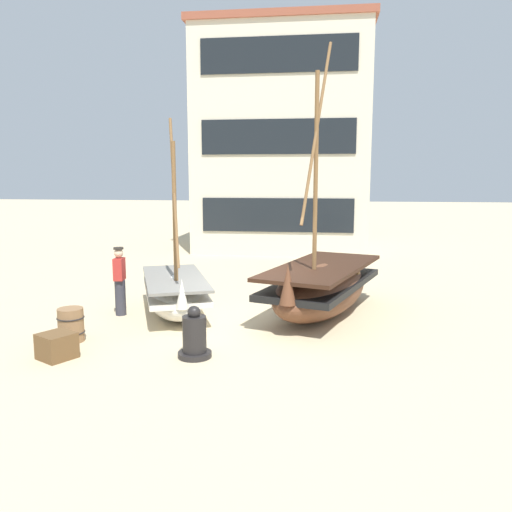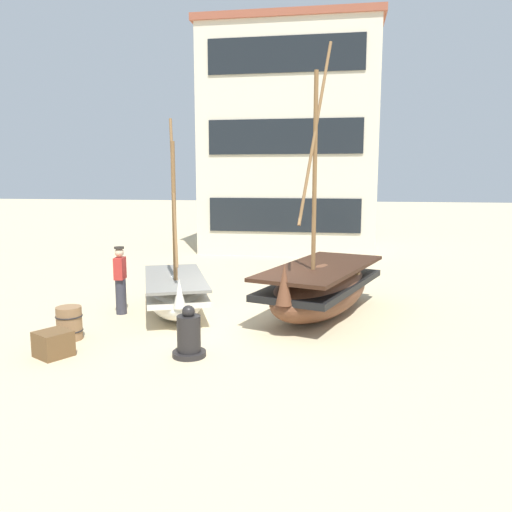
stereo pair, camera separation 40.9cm
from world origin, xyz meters
The scene contains 8 objects.
ground_plane centered at (0.00, 0.00, 0.00)m, with size 120.00×120.00×0.00m, color #CCB78E.
fishing_boat_near_left centered at (1.65, 0.81, 0.69)m, with size 3.14×4.89×6.50m.
fishing_boat_centre_large centered at (-1.95, 0.40, 0.53)m, with size 2.62×3.85×4.76m.
fisherman_by_hull centered at (-3.24, 0.10, 0.83)m, with size 0.26×0.38×1.68m.
capstan_winch centered at (-0.69, -2.59, 0.40)m, with size 0.64×0.64×0.99m.
wooden_barrel centered at (-3.45, -2.01, 0.35)m, with size 0.56×0.56×0.70m.
cargo_crate centered at (-3.23, -3.01, 0.24)m, with size 0.58×0.58×0.49m, color brown.
harbor_building_main centered at (-0.30, 12.82, 5.00)m, with size 7.89×6.05×9.98m.
Camera 1 is at (1.71, -11.71, 3.38)m, focal length 36.20 mm.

